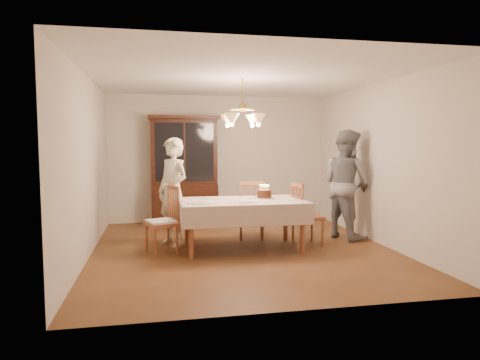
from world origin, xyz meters
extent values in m
plane|color=#522F17|center=(0.00, 0.00, 0.00)|extent=(5.00, 5.00, 0.00)
plane|color=white|center=(0.00, 0.00, 2.60)|extent=(5.00, 5.00, 0.00)
plane|color=beige|center=(0.00, 2.50, 1.30)|extent=(4.50, 0.00, 4.50)
plane|color=beige|center=(0.00, -2.50, 1.30)|extent=(4.50, 0.00, 4.50)
plane|color=beige|center=(-2.25, 0.00, 1.30)|extent=(0.00, 5.00, 5.00)
plane|color=beige|center=(2.25, 0.00, 1.30)|extent=(0.00, 5.00, 5.00)
cube|color=brown|center=(0.00, 0.00, 0.73)|extent=(1.80, 1.00, 0.04)
cube|color=beige|center=(0.00, 0.00, 0.75)|extent=(1.90, 1.10, 0.01)
cylinder|color=brown|center=(-0.82, -0.42, 0.35)|extent=(0.07, 0.07, 0.71)
cylinder|color=brown|center=(0.82, -0.42, 0.35)|extent=(0.07, 0.07, 0.71)
cylinder|color=brown|center=(-0.82, 0.42, 0.35)|extent=(0.07, 0.07, 0.71)
cylinder|color=brown|center=(0.82, 0.42, 0.35)|extent=(0.07, 0.07, 0.71)
cube|color=black|center=(-0.74, 2.23, 0.40)|extent=(1.30, 0.50, 0.80)
cube|color=black|center=(-0.74, 2.28, 1.45)|extent=(1.30, 0.40, 1.30)
cube|color=black|center=(-0.74, 2.08, 1.45)|extent=(1.14, 0.01, 1.14)
cube|color=black|center=(-0.74, 2.23, 2.13)|extent=(1.38, 0.54, 0.06)
cube|color=brown|center=(0.29, 0.67, 0.45)|extent=(0.51, 0.49, 0.05)
cube|color=brown|center=(0.26, 0.49, 0.97)|extent=(0.40, 0.11, 0.06)
cylinder|color=brown|center=(0.50, 0.81, 0.21)|extent=(0.04, 0.04, 0.43)
cylinder|color=brown|center=(0.14, 0.87, 0.21)|extent=(0.04, 0.04, 0.43)
cylinder|color=brown|center=(0.44, 0.47, 0.21)|extent=(0.04, 0.04, 0.43)
cylinder|color=brown|center=(0.08, 0.54, 0.21)|extent=(0.04, 0.04, 0.43)
cube|color=brown|center=(-1.23, -0.06, 0.45)|extent=(0.54, 0.55, 0.05)
cube|color=brown|center=(-1.05, 0.01, 0.97)|extent=(0.17, 0.39, 0.06)
cylinder|color=brown|center=(-1.45, 0.06, 0.21)|extent=(0.04, 0.04, 0.43)
cylinder|color=brown|center=(-1.33, -0.28, 0.21)|extent=(0.04, 0.04, 0.43)
cylinder|color=brown|center=(-1.13, 0.17, 0.21)|extent=(0.04, 0.04, 0.43)
cylinder|color=brown|center=(-1.01, -0.17, 0.21)|extent=(0.04, 0.04, 0.43)
cube|color=beige|center=(-1.23, -0.06, 0.48)|extent=(0.49, 0.50, 0.03)
cube|color=brown|center=(1.07, 0.03, 0.45)|extent=(0.47, 0.48, 0.05)
cube|color=brown|center=(0.88, 0.01, 0.97)|extent=(0.08, 0.40, 0.06)
cylinder|color=brown|center=(1.25, -0.13, 0.21)|extent=(0.04, 0.04, 0.43)
cylinder|color=brown|center=(1.21, 0.23, 0.21)|extent=(0.04, 0.04, 0.43)
cylinder|color=brown|center=(0.92, -0.17, 0.21)|extent=(0.04, 0.04, 0.43)
cylinder|color=brown|center=(0.88, 0.19, 0.21)|extent=(0.04, 0.04, 0.43)
imported|color=beige|center=(-1.03, 0.47, 0.86)|extent=(0.70, 0.75, 1.72)
imported|color=slate|center=(1.90, 0.45, 0.93)|extent=(0.98, 1.09, 1.85)
cylinder|color=white|center=(0.37, 0.10, 0.77)|extent=(0.30, 0.30, 0.01)
cylinder|color=#34170B|center=(0.37, 0.10, 0.83)|extent=(0.22, 0.22, 0.12)
cylinder|color=#598CD8|center=(0.44, 0.10, 0.93)|extent=(0.01, 0.01, 0.07)
sphere|color=#FFB23F|center=(0.44, 0.10, 0.97)|extent=(0.01, 0.01, 0.01)
cylinder|color=pink|center=(0.43, 0.12, 0.93)|extent=(0.01, 0.01, 0.07)
sphere|color=#FFB23F|center=(0.43, 0.12, 0.97)|extent=(0.01, 0.01, 0.01)
cylinder|color=#EACC66|center=(0.42, 0.14, 0.93)|extent=(0.01, 0.01, 0.07)
sphere|color=#FFB23F|center=(0.42, 0.14, 0.97)|extent=(0.01, 0.01, 0.01)
cylinder|color=#598CD8|center=(0.40, 0.16, 0.93)|extent=(0.01, 0.01, 0.07)
sphere|color=#FFB23F|center=(0.40, 0.16, 0.97)|extent=(0.01, 0.01, 0.01)
cylinder|color=pink|center=(0.38, 0.17, 0.93)|extent=(0.01, 0.01, 0.07)
sphere|color=#FFB23F|center=(0.38, 0.17, 0.97)|extent=(0.01, 0.01, 0.01)
cylinder|color=#EACC66|center=(0.36, 0.17, 0.93)|extent=(0.01, 0.01, 0.07)
sphere|color=#FFB23F|center=(0.36, 0.17, 0.97)|extent=(0.01, 0.01, 0.01)
cylinder|color=#598CD8|center=(0.33, 0.16, 0.93)|extent=(0.01, 0.01, 0.07)
sphere|color=#FFB23F|center=(0.33, 0.16, 0.97)|extent=(0.01, 0.01, 0.01)
cylinder|color=pink|center=(0.32, 0.14, 0.93)|extent=(0.01, 0.01, 0.07)
sphere|color=#FFB23F|center=(0.32, 0.14, 0.97)|extent=(0.01, 0.01, 0.01)
cylinder|color=#EACC66|center=(0.30, 0.12, 0.93)|extent=(0.01, 0.01, 0.07)
sphere|color=#FFB23F|center=(0.30, 0.12, 0.97)|extent=(0.01, 0.01, 0.01)
cylinder|color=#598CD8|center=(0.30, 0.10, 0.93)|extent=(0.01, 0.01, 0.07)
sphere|color=#FFB23F|center=(0.30, 0.10, 0.97)|extent=(0.01, 0.01, 0.01)
cylinder|color=pink|center=(0.30, 0.08, 0.93)|extent=(0.01, 0.01, 0.07)
sphere|color=#FFB23F|center=(0.30, 0.08, 0.97)|extent=(0.01, 0.01, 0.01)
cylinder|color=#EACC66|center=(0.32, 0.06, 0.93)|extent=(0.01, 0.01, 0.07)
sphere|color=#FFB23F|center=(0.32, 0.06, 0.97)|extent=(0.01, 0.01, 0.01)
cylinder|color=#598CD8|center=(0.33, 0.04, 0.93)|extent=(0.01, 0.01, 0.07)
sphere|color=#FFB23F|center=(0.33, 0.04, 0.97)|extent=(0.01, 0.01, 0.01)
cylinder|color=pink|center=(0.36, 0.03, 0.93)|extent=(0.01, 0.01, 0.07)
sphere|color=#FFB23F|center=(0.36, 0.03, 0.97)|extent=(0.01, 0.01, 0.01)
cylinder|color=#EACC66|center=(0.38, 0.03, 0.93)|extent=(0.01, 0.01, 0.07)
sphere|color=#FFB23F|center=(0.38, 0.03, 0.97)|extent=(0.01, 0.01, 0.01)
cylinder|color=#598CD8|center=(0.40, 0.04, 0.93)|extent=(0.01, 0.01, 0.07)
sphere|color=#FFB23F|center=(0.40, 0.04, 0.97)|extent=(0.01, 0.01, 0.01)
cylinder|color=pink|center=(0.42, 0.06, 0.93)|extent=(0.01, 0.01, 0.07)
sphere|color=#FFB23F|center=(0.42, 0.06, 0.97)|extent=(0.01, 0.01, 0.01)
cylinder|color=#EACC66|center=(0.43, 0.08, 0.93)|extent=(0.01, 0.01, 0.07)
sphere|color=#FFB23F|center=(0.43, 0.08, 0.97)|extent=(0.01, 0.01, 0.01)
cylinder|color=white|center=(-0.66, -0.24, 0.77)|extent=(0.27, 0.27, 0.02)
cube|color=silver|center=(-0.84, -0.24, 0.76)|extent=(0.01, 0.16, 0.01)
cube|color=beige|center=(-0.49, -0.24, 0.76)|extent=(0.10, 0.10, 0.01)
cylinder|color=white|center=(-0.01, -0.26, 0.77)|extent=(0.23, 0.23, 0.02)
cube|color=silver|center=(-0.17, -0.26, 0.76)|extent=(0.02, 0.16, 0.01)
cube|color=beige|center=(0.15, -0.26, 0.76)|extent=(0.10, 0.10, 0.01)
cylinder|color=white|center=(-0.46, 0.25, 0.77)|extent=(0.27, 0.27, 0.02)
cube|color=silver|center=(-0.64, 0.25, 0.76)|extent=(0.01, 0.16, 0.01)
cube|color=beige|center=(-0.28, 0.25, 0.76)|extent=(0.10, 0.10, 0.01)
cylinder|color=#BF8C3F|center=(0.00, 0.00, 2.40)|extent=(0.02, 0.02, 0.40)
cylinder|color=#BF8C3F|center=(0.00, 0.00, 2.15)|extent=(0.12, 0.12, 0.10)
cone|color=#D8994C|center=(0.20, 0.20, 1.97)|extent=(0.22, 0.22, 0.18)
sphere|color=#FFD899|center=(0.20, 0.20, 1.90)|extent=(0.07, 0.07, 0.07)
cone|color=#D8994C|center=(-0.20, 0.20, 1.97)|extent=(0.22, 0.22, 0.18)
sphere|color=#FFD899|center=(-0.20, 0.20, 1.90)|extent=(0.07, 0.07, 0.07)
cone|color=#D8994C|center=(-0.20, -0.20, 1.97)|extent=(0.22, 0.22, 0.18)
sphere|color=#FFD899|center=(-0.20, -0.20, 1.90)|extent=(0.07, 0.07, 0.07)
cone|color=#D8994C|center=(0.20, -0.20, 1.97)|extent=(0.22, 0.22, 0.18)
sphere|color=#FFD899|center=(0.20, -0.20, 1.90)|extent=(0.07, 0.07, 0.07)
camera|label=1|loc=(-1.28, -6.35, 1.63)|focal=32.00mm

